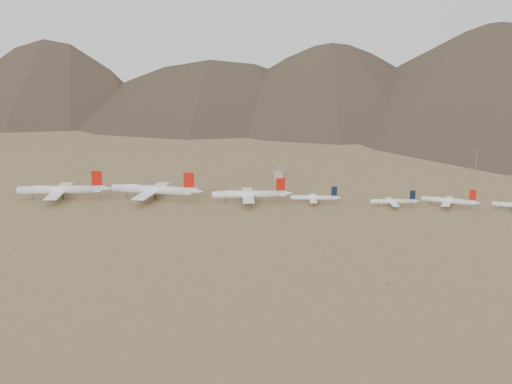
# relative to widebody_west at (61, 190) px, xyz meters

# --- Properties ---
(ground) EXTENTS (3000.00, 3000.00, 0.00)m
(ground) POSITION_rel_widebody_west_xyz_m (140.13, -34.93, -7.72)
(ground) COLOR #99794F
(ground) RESTS_ON ground
(mountain_ridge) EXTENTS (4400.00, 1000.00, 300.00)m
(mountain_ridge) POSITION_rel_widebody_west_xyz_m (140.13, 865.07, 142.28)
(mountain_ridge) COLOR #493D2C
(mountain_ridge) RESTS_ON ground
(widebody_west) EXTENTS (75.14, 58.32, 22.38)m
(widebody_west) POSITION_rel_widebody_west_xyz_m (0.00, 0.00, 0.00)
(widebody_west) COLOR white
(widebody_west) RESTS_ON ground
(widebody_centre) EXTENTS (77.15, 59.97, 23.00)m
(widebody_centre) POSITION_rel_widebody_west_xyz_m (73.67, 3.88, 0.21)
(widebody_centre) COLOR white
(widebody_centre) RESTS_ON ground
(widebody_east) EXTENTS (63.88, 49.50, 19.01)m
(widebody_east) POSITION_rel_widebody_west_xyz_m (150.28, -0.18, -1.16)
(widebody_east) COLOR white
(widebody_east) RESTS_ON ground
(narrowbody_a) EXTENTS (40.38, 28.77, 13.33)m
(narrowbody_a) POSITION_rel_widebody_west_xyz_m (201.47, 0.77, -3.39)
(narrowbody_a) COLOR white
(narrowbody_a) RESTS_ON ground
(narrowbody_b) EXTENTS (38.03, 27.43, 12.55)m
(narrowbody_b) POSITION_rel_widebody_west_xyz_m (261.28, -5.71, -3.64)
(narrowbody_b) COLOR white
(narrowbody_b) RESTS_ON ground
(narrowbody_c) EXTENTS (43.11, 32.12, 14.77)m
(narrowbody_c) POSITION_rel_widebody_west_xyz_m (303.07, -4.20, -2.92)
(narrowbody_c) COLOR white
(narrowbody_c) RESTS_ON ground
(control_tower) EXTENTS (8.00, 8.00, 12.00)m
(control_tower) POSITION_rel_widebody_west_xyz_m (170.13, 85.07, -2.40)
(control_tower) COLOR tan
(control_tower) RESTS_ON ground
(mast_far_west) EXTENTS (2.00, 0.60, 25.70)m
(mast_far_west) POSITION_rel_widebody_west_xyz_m (-22.27, 81.78, 6.49)
(mast_far_west) COLOR gray
(mast_far_west) RESTS_ON ground
(mast_west) EXTENTS (2.00, 0.60, 25.70)m
(mast_west) POSITION_rel_widebody_west_xyz_m (96.39, 103.85, 6.49)
(mast_west) COLOR gray
(mast_west) RESTS_ON ground
(mast_centre) EXTENTS (2.00, 0.60, 25.70)m
(mast_centre) POSITION_rel_widebody_west_xyz_m (178.53, 67.81, 6.49)
(mast_centre) COLOR gray
(mast_centre) RESTS_ON ground
(mast_east) EXTENTS (2.00, 0.60, 25.70)m
(mast_east) POSITION_rel_widebody_west_xyz_m (246.57, 101.02, 6.49)
(mast_east) COLOR gray
(mast_east) RESTS_ON ground
(mast_far_east) EXTENTS (2.00, 0.60, 25.70)m
(mast_far_east) POSITION_rel_widebody_west_xyz_m (347.84, 96.41, 6.49)
(mast_far_east) COLOR gray
(mast_far_east) RESTS_ON ground
(desert_scrub) EXTENTS (441.53, 168.06, 0.93)m
(desert_scrub) POSITION_rel_widebody_west_xyz_m (156.27, -114.28, -7.38)
(desert_scrub) COLOR brown
(desert_scrub) RESTS_ON ground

